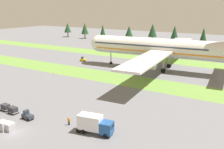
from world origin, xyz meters
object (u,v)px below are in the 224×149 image
object	(u,v)px
baggage_tug	(27,116)
catering_truck	(95,124)
cargo_dolly_lead	(13,110)
taxiway_marker_3	(54,73)
cargo_dolly_second	(5,107)
taxiway_marker_2	(148,85)
taxiway_marker_0	(127,87)
taxiway_marker_1	(64,73)
uld_container_3	(3,126)
uld_container_1	(9,126)
ground_crew_marshaller	(69,121)
pushback_tractor	(83,59)
airliner	(161,48)

from	to	relation	value
baggage_tug	catering_truck	xyz separation A→B (m)	(15.77, 2.32, 1.14)
cargo_dolly_lead	taxiway_marker_3	distance (m)	33.52
cargo_dolly_second	taxiway_marker_3	xyz separation A→B (m)	(-13.10, 29.26, -0.58)
taxiway_marker_2	taxiway_marker_3	size ratio (longest dim) A/B	0.96
taxiway_marker_0	taxiway_marker_1	size ratio (longest dim) A/B	1.03
uld_container_3	uld_container_1	bearing A→B (deg)	25.27
cargo_dolly_lead	uld_container_3	distance (m)	7.73
ground_crew_marshaller	taxiway_marker_2	size ratio (longest dim) A/B	2.68
taxiway_marker_1	cargo_dolly_lead	bearing A→B (deg)	-67.07
taxiway_marker_0	uld_container_3	bearing A→B (deg)	-102.97
baggage_tug	cargo_dolly_lead	world-z (taller)	baggage_tug
pushback_tractor	taxiway_marker_2	distance (m)	42.25
taxiway_marker_3	uld_container_1	bearing A→B (deg)	-57.99
baggage_tug	catering_truck	distance (m)	15.98
cargo_dolly_lead	taxiway_marker_2	bearing A→B (deg)	156.48
cargo_dolly_second	taxiway_marker_2	xyz separation A→B (m)	(20.52, 34.08, -0.59)
catering_truck	pushback_tractor	xyz separation A→B (m)	(-41.35, 50.33, -1.14)
cargo_dolly_lead	ground_crew_marshaller	distance (m)	14.52
ground_crew_marshaller	taxiway_marker_1	xyz separation A→B (m)	(-27.88, 29.84, -0.72)
uld_container_1	taxiway_marker_2	distance (m)	41.51
uld_container_1	taxiway_marker_3	world-z (taller)	uld_container_1
cargo_dolly_lead	ground_crew_marshaller	world-z (taller)	ground_crew_marshaller
taxiway_marker_0	taxiway_marker_2	xyz separation A→B (m)	(4.63, 4.70, 0.09)
airliner	pushback_tractor	distance (m)	35.07
catering_truck	uld_container_1	size ratio (longest dim) A/B	3.63
taxiway_marker_1	taxiway_marker_3	size ratio (longest dim) A/B	0.66
airliner	cargo_dolly_lead	bearing A→B (deg)	161.51
airliner	taxiway_marker_2	xyz separation A→B (m)	(4.08, -20.85, -8.10)
ground_crew_marshaller	taxiway_marker_3	distance (m)	40.87
taxiway_marker_3	cargo_dolly_second	bearing A→B (deg)	-65.88
ground_crew_marshaller	pushback_tractor	bearing A→B (deg)	-68.91
baggage_tug	cargo_dolly_lead	distance (m)	5.03
pushback_tractor	taxiway_marker_0	bearing A→B (deg)	51.18
ground_crew_marshaller	uld_container_3	distance (m)	12.59
uld_container_3	catering_truck	bearing A→B (deg)	26.74
baggage_tug	uld_container_1	world-z (taller)	baggage_tug
airliner	taxiway_marker_0	distance (m)	26.84
baggage_tug	taxiway_marker_2	bearing A→B (deg)	163.67
cargo_dolly_lead	catering_truck	xyz separation A→B (m)	(20.79, 1.99, 1.03)
pushback_tractor	ground_crew_marshaller	distance (m)	61.17
taxiway_marker_0	baggage_tug	bearing A→B (deg)	-104.95
baggage_tug	taxiway_marker_1	distance (m)	37.21
ground_crew_marshaller	uld_container_1	world-z (taller)	ground_crew_marshaller
ground_crew_marshaller	taxiway_marker_3	bearing A→B (deg)	-55.74
airliner	cargo_dolly_lead	xyz separation A→B (m)	(-13.55, -55.11, -7.51)
taxiway_marker_2	taxiway_marker_0	bearing A→B (deg)	-134.56
baggage_tug	ground_crew_marshaller	xyz separation A→B (m)	(9.35, 2.42, 0.13)
pushback_tractor	taxiway_marker_1	bearing A→B (deg)	14.41
cargo_dolly_lead	pushback_tractor	distance (m)	56.22
taxiway_marker_2	taxiway_marker_3	distance (m)	33.96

